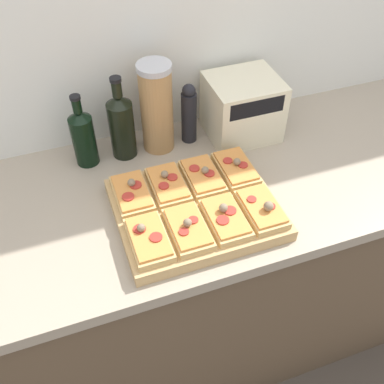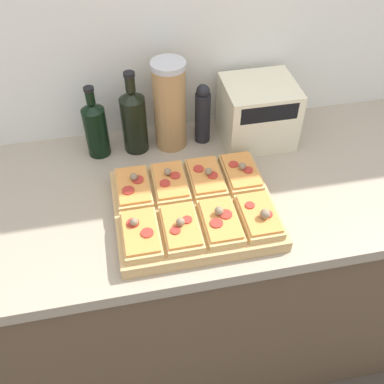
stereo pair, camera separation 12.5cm
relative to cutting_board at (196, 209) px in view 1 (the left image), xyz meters
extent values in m
cube|color=silver|center=(-0.01, 0.46, 0.31)|extent=(6.00, 0.06, 2.50)
cube|color=brown|center=(-0.01, 0.11, -0.50)|extent=(2.60, 0.64, 0.88)
cube|color=gray|center=(-0.01, 0.11, -0.04)|extent=(2.63, 0.67, 0.04)
cube|color=tan|center=(0.00, 0.00, 0.00)|extent=(0.44, 0.37, 0.04)
cube|color=tan|center=(-0.16, 0.09, 0.03)|extent=(0.10, 0.16, 0.02)
cube|color=#D6843D|center=(-0.16, 0.09, 0.04)|extent=(0.09, 0.15, 0.01)
cylinder|color=#AD2D23|center=(-0.17, 0.06, 0.05)|extent=(0.03, 0.03, 0.00)
cylinder|color=#AD2D23|center=(-0.14, 0.10, 0.05)|extent=(0.03, 0.03, 0.00)
sphere|color=#7F6B51|center=(-0.15, 0.10, 0.06)|extent=(0.02, 0.02, 0.02)
cube|color=tan|center=(-0.05, 0.09, 0.03)|extent=(0.10, 0.16, 0.02)
cube|color=#D6843D|center=(-0.05, 0.09, 0.04)|extent=(0.09, 0.15, 0.01)
cylinder|color=#AD2D23|center=(-0.07, 0.07, 0.05)|extent=(0.03, 0.03, 0.00)
cylinder|color=#AD2D23|center=(-0.04, 0.10, 0.05)|extent=(0.03, 0.03, 0.00)
sphere|color=#7F6B51|center=(-0.06, 0.11, 0.06)|extent=(0.02, 0.02, 0.02)
cube|color=tan|center=(0.05, 0.09, 0.03)|extent=(0.10, 0.16, 0.02)
cube|color=#D6843D|center=(0.05, 0.09, 0.04)|extent=(0.09, 0.15, 0.01)
cylinder|color=#AD2D23|center=(0.04, 0.11, 0.05)|extent=(0.03, 0.03, 0.00)
cylinder|color=#AD2D23|center=(0.07, 0.08, 0.05)|extent=(0.03, 0.03, 0.00)
sphere|color=#7F6B51|center=(0.06, 0.08, 0.06)|extent=(0.02, 0.02, 0.02)
cube|color=tan|center=(0.16, 0.09, 0.03)|extent=(0.10, 0.16, 0.02)
cube|color=#D6843D|center=(0.16, 0.09, 0.04)|extent=(0.09, 0.15, 0.01)
cylinder|color=#AD2D23|center=(0.14, 0.11, 0.05)|extent=(0.03, 0.03, 0.00)
cylinder|color=#AD2D23|center=(0.18, 0.08, 0.05)|extent=(0.03, 0.03, 0.00)
sphere|color=#7F6B51|center=(0.16, 0.09, 0.06)|extent=(0.02, 0.02, 0.02)
cube|color=tan|center=(-0.16, -0.09, 0.03)|extent=(0.10, 0.16, 0.02)
cube|color=#D6843D|center=(-0.16, -0.09, 0.04)|extent=(0.09, 0.15, 0.01)
cylinder|color=#AD2D23|center=(-0.17, -0.06, 0.05)|extent=(0.03, 0.03, 0.00)
cylinder|color=#AD2D23|center=(-0.14, -0.10, 0.05)|extent=(0.03, 0.03, 0.00)
sphere|color=#7F6B51|center=(-0.17, -0.07, 0.06)|extent=(0.02, 0.02, 0.02)
cube|color=tan|center=(-0.05, -0.09, 0.03)|extent=(0.10, 0.16, 0.02)
cube|color=#D6843D|center=(-0.05, -0.09, 0.04)|extent=(0.09, 0.15, 0.01)
cylinder|color=#AD2D23|center=(-0.07, -0.11, 0.05)|extent=(0.03, 0.03, 0.00)
cylinder|color=#AD2D23|center=(-0.03, -0.08, 0.05)|extent=(0.03, 0.03, 0.00)
sphere|color=#7F6B51|center=(-0.05, -0.09, 0.06)|extent=(0.02, 0.02, 0.02)
cube|color=tan|center=(0.05, -0.09, 0.03)|extent=(0.10, 0.16, 0.02)
cube|color=#D6843D|center=(0.05, -0.09, 0.04)|extent=(0.09, 0.15, 0.01)
cylinder|color=#AD2D23|center=(0.04, -0.10, 0.05)|extent=(0.03, 0.03, 0.00)
cylinder|color=#AD2D23|center=(0.07, -0.08, 0.05)|extent=(0.03, 0.03, 0.00)
sphere|color=#7F6B51|center=(0.05, -0.07, 0.06)|extent=(0.02, 0.02, 0.02)
cube|color=tan|center=(0.16, -0.09, 0.03)|extent=(0.10, 0.16, 0.02)
cube|color=#D6843D|center=(0.16, -0.09, 0.04)|extent=(0.09, 0.15, 0.01)
cylinder|color=#AD2D23|center=(0.14, -0.06, 0.05)|extent=(0.03, 0.03, 0.00)
cylinder|color=#AD2D23|center=(0.18, -0.10, 0.05)|extent=(0.03, 0.03, 0.00)
sphere|color=#7F6B51|center=(0.17, -0.11, 0.06)|extent=(0.03, 0.03, 0.03)
cylinder|color=black|center=(-0.25, 0.33, 0.06)|extent=(0.07, 0.07, 0.16)
cone|color=black|center=(-0.25, 0.33, 0.16)|extent=(0.07, 0.07, 0.02)
cylinder|color=black|center=(-0.25, 0.33, 0.19)|extent=(0.03, 0.03, 0.04)
cylinder|color=black|center=(-0.25, 0.33, 0.22)|extent=(0.03, 0.03, 0.01)
cylinder|color=black|center=(-0.12, 0.33, 0.08)|extent=(0.08, 0.08, 0.19)
cone|color=black|center=(-0.12, 0.33, 0.18)|extent=(0.08, 0.08, 0.03)
cylinder|color=black|center=(-0.12, 0.33, 0.22)|extent=(0.03, 0.03, 0.05)
cylinder|color=black|center=(-0.12, 0.33, 0.25)|extent=(0.03, 0.03, 0.01)
cylinder|color=#AD7F4C|center=(-0.01, 0.33, 0.12)|extent=(0.10, 0.10, 0.28)
cylinder|color=#B2B2B7|center=(-0.01, 0.33, 0.27)|extent=(0.10, 0.10, 0.02)
cylinder|color=black|center=(0.10, 0.33, 0.07)|extent=(0.05, 0.05, 0.18)
sphere|color=black|center=(0.10, 0.33, 0.17)|extent=(0.04, 0.04, 0.04)
cube|color=beige|center=(0.27, 0.31, 0.08)|extent=(0.23, 0.20, 0.20)
cube|color=black|center=(0.27, 0.21, 0.14)|extent=(0.18, 0.01, 0.06)
cube|color=black|center=(0.40, 0.31, 0.09)|extent=(0.02, 0.02, 0.02)
camera|label=1|loc=(-0.30, -0.81, 0.92)|focal=42.00mm
camera|label=2|loc=(-0.18, -0.84, 0.92)|focal=42.00mm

